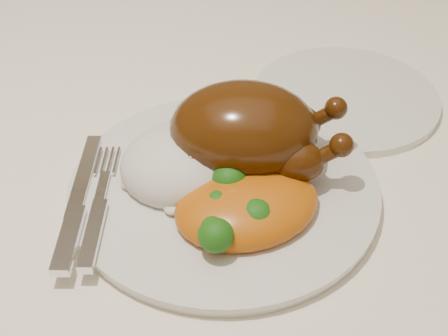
{
  "coord_description": "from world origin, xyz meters",
  "views": [
    {
      "loc": [
        0.13,
        -0.54,
        1.19
      ],
      "look_at": [
        0.14,
        -0.08,
        0.8
      ],
      "focal_mm": 50.0,
      "sensor_mm": 36.0,
      "label": 1
    }
  ],
  "objects_px": {
    "roast_chicken": "(248,131)",
    "side_plate": "(345,97)",
    "dining_table": "(106,214)",
    "dinner_plate": "(224,188)"
  },
  "relations": [
    {
      "from": "dinner_plate",
      "to": "roast_chicken",
      "type": "xyz_separation_m",
      "value": [
        0.02,
        0.03,
        0.05
      ]
    },
    {
      "from": "dining_table",
      "to": "roast_chicken",
      "type": "distance_m",
      "value": 0.24
    },
    {
      "from": "dining_table",
      "to": "dinner_plate",
      "type": "distance_m",
      "value": 0.19
    },
    {
      "from": "dining_table",
      "to": "roast_chicken",
      "type": "relative_size",
      "value": 8.76
    },
    {
      "from": "roast_chicken",
      "to": "side_plate",
      "type": "bearing_deg",
      "value": 51.04
    },
    {
      "from": "dinner_plate",
      "to": "roast_chicken",
      "type": "height_order",
      "value": "roast_chicken"
    },
    {
      "from": "dining_table",
      "to": "dinner_plate",
      "type": "xyz_separation_m",
      "value": [
        0.14,
        -0.08,
        0.11
      ]
    },
    {
      "from": "dinner_plate",
      "to": "side_plate",
      "type": "xyz_separation_m",
      "value": [
        0.15,
        0.16,
        -0.0
      ]
    },
    {
      "from": "side_plate",
      "to": "dinner_plate",
      "type": "bearing_deg",
      "value": -133.06
    },
    {
      "from": "dinner_plate",
      "to": "side_plate",
      "type": "height_order",
      "value": "dinner_plate"
    }
  ]
}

